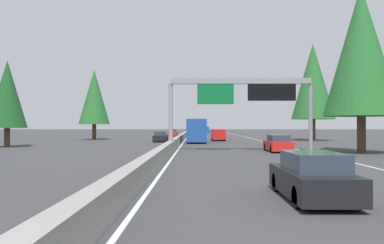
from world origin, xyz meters
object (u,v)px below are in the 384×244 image
object	(u,v)px
bus_near_center	(196,129)
sedan_mid_right	(278,144)
sedan_distant_b	(312,177)
oncoming_far	(161,137)
conifer_right_mid	(313,82)
conifer_left_mid	(94,97)
sign_gantry_overhead	(243,93)
oncoming_near	(173,133)
conifer_right_near	(361,51)
pickup_far_left	(206,130)
sedan_near_right	(196,134)
minivan_far_center	(218,134)
conifer_left_near	(7,94)

from	to	relation	value
bus_near_center	sedan_mid_right	bearing A→B (deg)	-160.04
sedan_distant_b	oncoming_far	distance (m)	42.52
conifer_right_mid	conifer_left_mid	world-z (taller)	conifer_right_mid
sign_gantry_overhead	sedan_mid_right	world-z (taller)	sign_gantry_overhead
oncoming_near	conifer_right_near	xyz separation A→B (m)	(-49.35, -18.54, 7.77)
bus_near_center	pickup_far_left	bearing A→B (deg)	-2.63
sedan_distant_b	sedan_mid_right	size ratio (longest dim) A/B	1.00
sign_gantry_overhead	pickup_far_left	distance (m)	90.69
oncoming_far	pickup_far_left	bearing A→B (deg)	173.38
sedan_near_right	oncoming_far	bearing A→B (deg)	164.81
conifer_right_near	conifer_right_mid	xyz separation A→B (m)	(26.52, -3.99, 0.45)
sedan_mid_right	minivan_far_center	size ratio (longest dim) A/B	0.88
conifer_left_mid	sign_gantry_overhead	bearing A→B (deg)	-143.89
conifer_left_near	bus_near_center	bearing A→B (deg)	-58.42
oncoming_far	conifer_right_near	size ratio (longest dim) A/B	0.32
bus_near_center	minivan_far_center	size ratio (longest dim) A/B	2.30
sedan_distant_b	conifer_left_near	bearing A→B (deg)	39.25
oncoming_near	oncoming_far	distance (m)	27.93
sedan_mid_right	conifer_left_mid	distance (m)	37.37
sign_gantry_overhead	oncoming_far	xyz separation A→B (m)	(19.49, 8.99, -4.45)
sign_gantry_overhead	pickup_far_left	xyz separation A→B (m)	(90.59, 0.74, -4.21)
sedan_distant_b	conifer_left_mid	xyz separation A→B (m)	(50.19, 19.90, 6.13)
minivan_far_center	sedan_distant_b	bearing A→B (deg)	-179.67
sign_gantry_overhead	conifer_left_near	bearing A→B (deg)	74.66
oncoming_near	oncoming_far	size ratio (longest dim) A/B	1.00
bus_near_center	pickup_far_left	distance (m)	71.78
sedan_distant_b	oncoming_near	size ratio (longest dim) A/B	1.00
sedan_distant_b	conifer_right_near	size ratio (longest dim) A/B	0.32
sedan_mid_right	conifer_right_near	bearing A→B (deg)	-102.55
pickup_far_left	sign_gantry_overhead	bearing A→B (deg)	-179.53
sedan_near_right	conifer_right_near	world-z (taller)	conifer_right_near
oncoming_far	conifer_right_mid	bearing A→B (deg)	102.75
sign_gantry_overhead	sedan_distant_b	distance (m)	22.63
bus_near_center	conifer_right_near	xyz separation A→B (m)	(-20.82, -13.62, 6.74)
minivan_far_center	conifer_right_near	size ratio (longest dim) A/B	0.36
sign_gantry_overhead	sedan_near_right	xyz separation A→B (m)	(37.72, 4.04, -4.45)
sedan_mid_right	conifer_right_near	distance (m)	10.29
pickup_far_left	sedan_distant_b	bearing A→B (deg)	-179.89
sedan_distant_b	oncoming_near	xyz separation A→B (m)	(69.61, 8.42, 0.00)
oncoming_near	sedan_near_right	bearing A→B (deg)	26.82
sedan_distant_b	pickup_far_left	distance (m)	112.78
oncoming_far	conifer_right_mid	size ratio (longest dim) A/B	0.30
conifer_right_mid	oncoming_far	bearing A→B (deg)	102.75
sedan_mid_right	minivan_far_center	bearing A→B (deg)	8.87
oncoming_far	conifer_left_mid	xyz separation A→B (m)	(8.51, 11.44, 6.13)
sedan_near_right	minivan_far_center	distance (m)	14.24
bus_near_center	conifer_left_near	xyz separation A→B (m)	(-12.30, 20.01, 3.85)
oncoming_far	conifer_right_mid	world-z (taller)	conifer_right_mid
oncoming_near	conifer_right_mid	world-z (taller)	conifer_right_mid
sedan_distant_b	conifer_left_mid	world-z (taller)	conifer_left_mid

